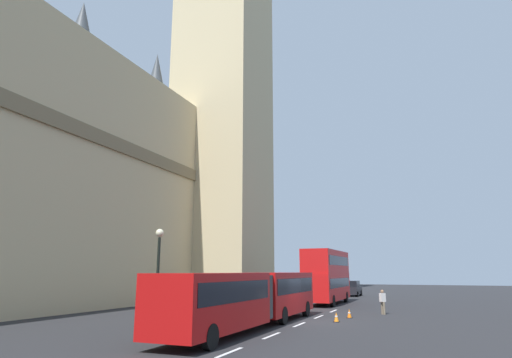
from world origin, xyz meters
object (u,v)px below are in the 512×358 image
at_px(sedan_lead, 352,288).
at_px(traffic_cone_middle, 349,313).
at_px(articulated_bus, 251,294).
at_px(traffic_cone_west, 336,317).
at_px(double_decker_bus, 327,274).
at_px(pedestrian_near_cones, 383,301).
at_px(street_lamp, 158,270).

bearing_deg(sedan_lead, traffic_cone_middle, -170.79).
bearing_deg(sedan_lead, articulated_bus, -179.73).
relative_size(traffic_cone_west, traffic_cone_middle, 1.00).
xyz_separation_m(double_decker_bus, traffic_cone_middle, (-11.42, -4.01, -2.43)).
bearing_deg(pedestrian_near_cones, sedan_lead, 14.92).
distance_m(traffic_cone_middle, street_lamp, 12.97).
xyz_separation_m(traffic_cone_west, traffic_cone_middle, (2.57, -0.32, 0.00)).
relative_size(articulated_bus, pedestrian_near_cones, 9.90).
bearing_deg(sedan_lead, street_lamp, 172.93).
bearing_deg(double_decker_bus, traffic_cone_middle, -160.64).
height_order(articulated_bus, pedestrian_near_cones, articulated_bus).
height_order(double_decker_bus, street_lamp, street_lamp).
bearing_deg(street_lamp, articulated_bus, -62.39).
height_order(sedan_lead, traffic_cone_west, sedan_lead).
relative_size(sedan_lead, traffic_cone_west, 7.59).
distance_m(traffic_cone_west, pedestrian_near_cones, 6.22).
bearing_deg(double_decker_bus, street_lamp, 167.78).
relative_size(double_decker_bus, street_lamp, 1.84).
bearing_deg(traffic_cone_west, articulated_bus, 140.35).
height_order(traffic_cone_middle, pedestrian_near_cones, pedestrian_near_cones).
bearing_deg(traffic_cone_west, pedestrian_near_cones, -20.21).
height_order(sedan_lead, street_lamp, street_lamp).
xyz_separation_m(double_decker_bus, street_lamp, (-20.80, 4.50, 0.35)).
xyz_separation_m(double_decker_bus, traffic_cone_west, (-14.00, -3.69, -2.43)).
bearing_deg(pedestrian_near_cones, double_decker_bus, 35.47).
xyz_separation_m(sedan_lead, pedestrian_near_cones, (-22.46, -5.98, -0.00)).
height_order(street_lamp, pedestrian_near_cones, street_lamp).
distance_m(sedan_lead, street_lamp, 35.41).
distance_m(traffic_cone_west, traffic_cone_middle, 2.59).
xyz_separation_m(double_decker_bus, pedestrian_near_cones, (-8.19, -5.83, -1.80)).
distance_m(double_decker_bus, traffic_cone_middle, 12.35).
height_order(traffic_cone_west, pedestrian_near_cones, pedestrian_near_cones).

